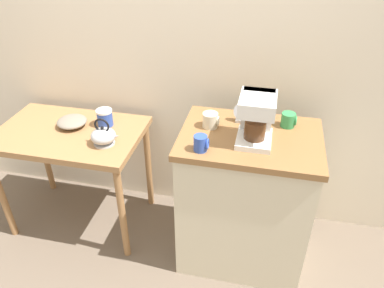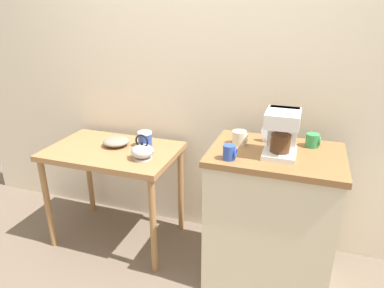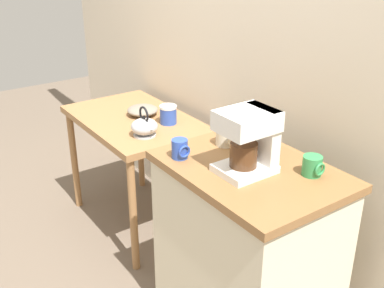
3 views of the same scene
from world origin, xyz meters
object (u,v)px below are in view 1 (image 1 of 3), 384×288
(bowl_stoneware, at_px, (72,122))
(teakettle, at_px, (104,136))
(mug_tall_green, at_px, (289,120))
(canister_enamel, at_px, (105,118))
(mug_small_cream, at_px, (211,120))
(mug_blue, at_px, (201,143))
(coffee_maker, at_px, (257,116))
(table_clock, at_px, (243,113))

(bowl_stoneware, bearing_deg, teakettle, -27.42)
(mug_tall_green, bearing_deg, canister_enamel, 177.83)
(mug_small_cream, relative_size, mug_blue, 1.11)
(coffee_maker, bearing_deg, canister_enamel, 167.04)
(mug_tall_green, xyz_separation_m, mug_blue, (-0.43, -0.34, 0.00))
(teakettle, bearing_deg, mug_tall_green, 8.92)
(canister_enamel, distance_m, table_clock, 0.89)
(mug_tall_green, height_order, mug_small_cream, mug_small_cream)
(bowl_stoneware, relative_size, mug_tall_green, 2.24)
(bowl_stoneware, relative_size, table_clock, 1.62)
(teakettle, bearing_deg, bowl_stoneware, 152.58)
(coffee_maker, height_order, table_clock, coffee_maker)
(mug_tall_green, relative_size, mug_small_cream, 0.91)
(mug_blue, bearing_deg, teakettle, 164.14)
(coffee_maker, height_order, mug_tall_green, coffee_maker)
(mug_small_cream, bearing_deg, mug_tall_green, 13.26)
(teakettle, relative_size, coffee_maker, 0.70)
(teakettle, height_order, canister_enamel, teakettle)
(teakettle, relative_size, canister_enamel, 1.65)
(canister_enamel, height_order, coffee_maker, coffee_maker)
(mug_tall_green, bearing_deg, bowl_stoneware, -179.33)
(mug_blue, bearing_deg, mug_tall_green, 38.57)
(mug_small_cream, height_order, mug_blue, same)
(bowl_stoneware, xyz_separation_m, table_clock, (1.08, 0.01, 0.18))
(mug_blue, height_order, table_clock, table_clock)
(coffee_maker, xyz_separation_m, mug_small_cream, (-0.25, 0.08, -0.10))
(bowl_stoneware, xyz_separation_m, mug_blue, (0.91, -0.33, 0.17))
(mug_small_cream, relative_size, table_clock, 0.79)
(bowl_stoneware, distance_m, mug_small_cream, 0.94)
(bowl_stoneware, xyz_separation_m, teakettle, (0.29, -0.15, 0.02))
(mug_blue, distance_m, table_clock, 0.38)
(mug_small_cream, bearing_deg, mug_blue, -91.43)
(canister_enamel, distance_m, mug_small_cream, 0.74)
(canister_enamel, bearing_deg, bowl_stoneware, -163.95)
(mug_tall_green, bearing_deg, mug_blue, -141.43)
(bowl_stoneware, distance_m, coffee_maker, 1.21)
(coffee_maker, relative_size, mug_blue, 3.10)
(canister_enamel, bearing_deg, mug_small_cream, -11.32)
(bowl_stoneware, distance_m, mug_blue, 0.98)
(table_clock, bearing_deg, mug_small_cream, -149.63)
(teakettle, relative_size, mug_tall_green, 2.16)
(bowl_stoneware, height_order, mug_tall_green, mug_tall_green)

